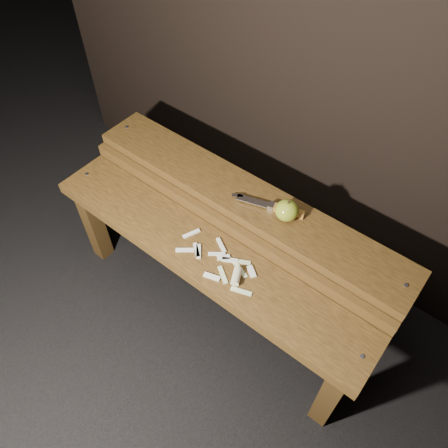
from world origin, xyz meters
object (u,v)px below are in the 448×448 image
Objects in this scene: apple at (287,210)px; bench_front_tier at (201,265)px; bench_rear_tier at (243,212)px; knife at (279,208)px.

bench_front_tier is at bearing -124.88° from apple.
apple is (0.16, 0.00, 0.12)m from bench_rear_tier.
apple is at bearing 1.54° from bench_rear_tier.
knife is at bearing 62.07° from bench_front_tier.
knife reaches higher than bench_front_tier.
bench_rear_tier is at bearing -173.26° from knife.
bench_front_tier is 0.33m from apple.
bench_front_tier is 1.00× the size of bench_rear_tier.
bench_rear_tier is at bearing 90.00° from bench_front_tier.
bench_rear_tier is 5.06× the size of knife.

